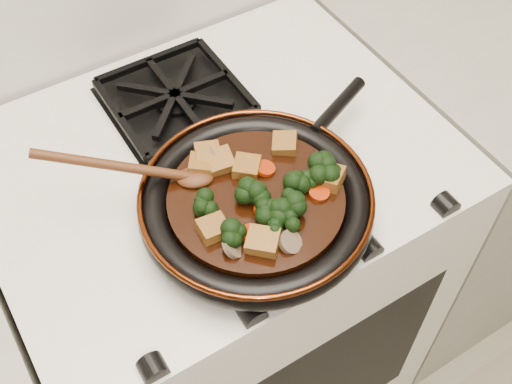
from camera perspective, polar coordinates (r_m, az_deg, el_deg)
stove at (r=1.43m, az=-2.72°, el=-8.65°), size 0.76×0.60×0.90m
burner_grate_front at (r=0.97m, az=0.37°, el=-1.47°), size 0.23×0.23×0.03m
burner_grate_back at (r=1.14m, az=-7.17°, el=8.24°), size 0.23×0.23×0.03m
skillet at (r=0.94m, az=0.07°, el=-0.89°), size 0.46×0.35×0.05m
braising_sauce at (r=0.94m, az=0.00°, el=-0.79°), size 0.26×0.26×0.02m
tofu_cube_0 at (r=0.96m, az=-3.22°, el=2.68°), size 0.05×0.05×0.03m
tofu_cube_1 at (r=0.96m, az=-0.84°, el=2.20°), size 0.06×0.05×0.02m
tofu_cube_2 at (r=0.87m, az=0.62°, el=-4.48°), size 0.06×0.06×0.03m
tofu_cube_3 at (r=0.95m, az=6.43°, el=1.33°), size 0.06×0.06×0.03m
tofu_cube_4 at (r=0.99m, az=2.57°, el=4.28°), size 0.05×0.05×0.03m
tofu_cube_5 at (r=0.89m, az=-3.82°, el=-3.28°), size 0.04×0.04×0.02m
tofu_cube_6 at (r=0.97m, az=-4.30°, el=3.25°), size 0.05×0.05×0.03m
tofu_cube_7 at (r=0.96m, az=-4.94°, el=2.37°), size 0.05×0.05×0.03m
broccoli_floret_0 at (r=0.89m, az=2.04°, el=-3.07°), size 0.08×0.08×0.05m
broccoli_floret_1 at (r=0.95m, az=5.78°, el=1.93°), size 0.09×0.08×0.07m
broccoli_floret_2 at (r=0.94m, az=6.64°, el=0.68°), size 0.07×0.07×0.06m
broccoli_floret_3 at (r=0.91m, az=-4.95°, el=-1.19°), size 0.07×0.08×0.07m
broccoli_floret_4 at (r=0.90m, az=1.09°, el=-1.93°), size 0.08×0.08×0.06m
broccoli_floret_5 at (r=0.90m, az=2.88°, el=-1.86°), size 0.07×0.08×0.07m
broccoli_floret_6 at (r=0.90m, az=2.95°, el=-1.33°), size 0.08×0.08×0.06m
broccoli_floret_7 at (r=0.94m, az=4.01°, el=0.76°), size 0.08×0.07×0.06m
broccoli_floret_8 at (r=0.87m, az=-1.73°, el=-4.23°), size 0.07×0.07×0.06m
broccoli_floret_9 at (r=0.91m, az=-0.17°, el=-0.34°), size 0.06×0.07×0.07m
carrot_coin_0 at (r=0.96m, az=0.82°, el=2.10°), size 0.03×0.03×0.01m
carrot_coin_1 at (r=0.89m, az=-0.44°, el=-3.73°), size 0.03×0.03×0.02m
carrot_coin_2 at (r=0.93m, az=-0.27°, el=-0.11°), size 0.03×0.03×0.02m
carrot_coin_3 at (r=0.91m, az=0.73°, el=-1.59°), size 0.03×0.03×0.01m
carrot_coin_4 at (r=0.93m, az=5.62°, el=-0.05°), size 0.03×0.03×0.01m
mushroom_slice_0 at (r=0.88m, az=3.05°, el=-4.45°), size 0.05×0.05×0.03m
mushroom_slice_1 at (r=0.87m, az=-2.04°, el=-4.83°), size 0.04×0.05×0.03m
mushroom_slice_2 at (r=0.95m, az=-5.16°, el=1.81°), size 0.04×0.04×0.02m
mushroom_slice_3 at (r=0.97m, az=-3.54°, el=3.29°), size 0.03×0.04×0.03m
wooden_spoon at (r=0.94m, az=-9.37°, el=1.86°), size 0.14×0.09×0.23m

